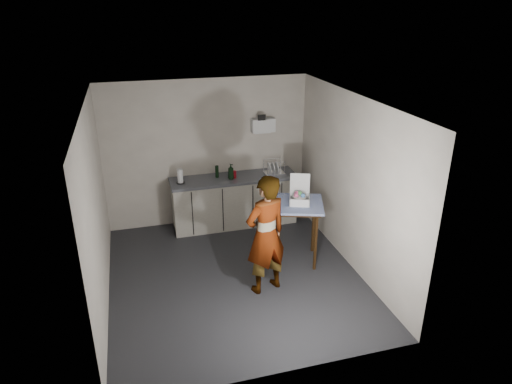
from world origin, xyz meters
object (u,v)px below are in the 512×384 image
object	(u,v)px
side_table	(297,211)
standing_man	(266,235)
bakery_box	(299,197)
dish_rack	(274,170)
paper_towel	(180,177)
soap_bottle	(231,172)
dark_bottle	(217,172)
soda_can	(234,175)
kitchen_counter	(234,202)

from	to	relation	value
side_table	standing_man	size ratio (longest dim) A/B	0.57
standing_man	bakery_box	xyz separation A→B (m)	(0.72, 0.64, 0.21)
standing_man	dish_rack	world-z (taller)	standing_man
dish_rack	standing_man	bearing A→B (deg)	-110.45
dish_rack	bakery_box	bearing A→B (deg)	-92.68
standing_man	bakery_box	world-z (taller)	standing_man
paper_towel	soap_bottle	bearing A→B (deg)	-2.80
soap_bottle	dish_rack	world-z (taller)	soap_bottle
soap_bottle	dish_rack	size ratio (longest dim) A/B	0.77
dark_bottle	paper_towel	bearing A→B (deg)	-170.98
soda_can	dish_rack	world-z (taller)	dish_rack
soap_bottle	bakery_box	xyz separation A→B (m)	(0.73, -1.41, 0.02)
kitchen_counter	standing_man	world-z (taller)	standing_man
kitchen_counter	bakery_box	distance (m)	1.75
dark_bottle	dish_rack	distance (m)	1.02
bakery_box	paper_towel	bearing A→B (deg)	158.75
paper_towel	dish_rack	bearing A→B (deg)	0.79
kitchen_counter	bakery_box	xyz separation A→B (m)	(0.67, -1.48, 0.64)
kitchen_counter	standing_man	size ratio (longest dim) A/B	1.30
dark_bottle	soda_can	bearing A→B (deg)	-23.01
dark_bottle	bakery_box	bearing A→B (deg)	-58.55
standing_man	soda_can	size ratio (longest dim) A/B	13.25
kitchen_counter	dish_rack	world-z (taller)	dish_rack
kitchen_counter	paper_towel	bearing A→B (deg)	-178.21
paper_towel	dish_rack	xyz separation A→B (m)	(1.68, 0.02, -0.06)
side_table	soda_can	xyz separation A→B (m)	(-0.64, 1.44, 0.13)
dark_bottle	paper_towel	size ratio (longest dim) A/B	0.84
side_table	standing_man	xyz separation A→B (m)	(-0.69, -0.64, 0.01)
soda_can	paper_towel	xyz separation A→B (m)	(-0.94, 0.02, 0.05)
soap_bottle	paper_towel	xyz separation A→B (m)	(-0.87, 0.04, -0.02)
paper_towel	dish_rack	size ratio (longest dim) A/B	0.70
soap_bottle	dish_rack	distance (m)	0.81
soap_bottle	standing_man	bearing A→B (deg)	-89.61
kitchen_counter	soda_can	distance (m)	0.55
side_table	paper_towel	world-z (taller)	paper_towel
standing_man	bakery_box	bearing A→B (deg)	-156.74
dark_bottle	bakery_box	xyz separation A→B (m)	(0.95, -1.56, 0.05)
side_table	dark_bottle	distance (m)	1.82
bakery_box	standing_man	bearing A→B (deg)	-117.46
bakery_box	dish_rack	bearing A→B (deg)	108.14
kitchen_counter	soap_bottle	size ratio (longest dim) A/B	8.20
soap_bottle	soda_can	distance (m)	0.10
standing_man	soap_bottle	world-z (taller)	standing_man
dish_rack	bakery_box	world-z (taller)	bakery_box
kitchen_counter	bakery_box	size ratio (longest dim) A/B	5.34
kitchen_counter	dish_rack	xyz separation A→B (m)	(0.74, -0.01, 0.54)
soda_can	dark_bottle	distance (m)	0.31
soap_bottle	dark_bottle	size ratio (longest dim) A/B	1.30
soda_can	bakery_box	xyz separation A→B (m)	(0.67, -1.43, 0.09)
standing_man	soda_can	distance (m)	2.08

